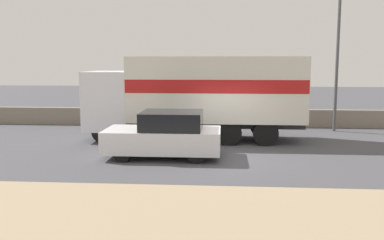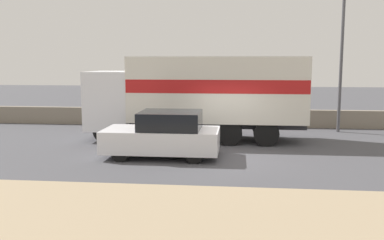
# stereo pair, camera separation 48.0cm
# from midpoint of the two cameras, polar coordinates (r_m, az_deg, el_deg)

# --- Properties ---
(ground_plane) EXTENTS (80.00, 80.00, 0.00)m
(ground_plane) POSITION_cam_midpoint_polar(r_m,az_deg,el_deg) (14.47, 3.85, -4.92)
(ground_plane) COLOR #47474C
(dirt_shoulder_foreground) EXTENTS (60.00, 5.52, 0.04)m
(dirt_shoulder_foreground) POSITION_cam_midpoint_polar(r_m,az_deg,el_deg) (8.43, 3.44, -14.33)
(dirt_shoulder_foreground) COLOR #9E896B
(dirt_shoulder_foreground) RESTS_ON ground_plane
(stone_wall_backdrop) EXTENTS (60.00, 0.35, 0.86)m
(stone_wall_backdrop) POSITION_cam_midpoint_polar(r_m,az_deg,el_deg) (21.12, 4.04, 0.33)
(stone_wall_backdrop) COLOR gray
(stone_wall_backdrop) RESTS_ON ground_plane
(street_lamp) EXTENTS (0.56, 0.28, 8.19)m
(street_lamp) POSITION_cam_midpoint_polar(r_m,az_deg,el_deg) (20.44, 18.32, 11.60)
(street_lamp) COLOR #4C4C51
(street_lamp) RESTS_ON ground_plane
(box_truck) EXTENTS (8.69, 2.48, 3.37)m
(box_truck) POSITION_cam_midpoint_polar(r_m,az_deg,el_deg) (17.24, 0.22, 3.74)
(box_truck) COLOR silver
(box_truck) RESTS_ON ground_plane
(car_hatchback) EXTENTS (3.84, 1.88, 1.54)m
(car_hatchback) POSITION_cam_midpoint_polar(r_m,az_deg,el_deg) (14.30, -4.55, -2.01)
(car_hatchback) COLOR silver
(car_hatchback) RESTS_ON ground_plane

